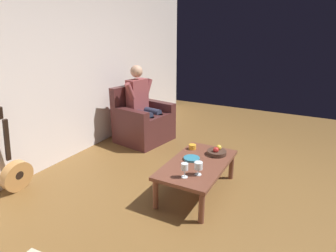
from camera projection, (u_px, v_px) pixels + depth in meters
ground_plane at (252, 195)px, 3.33m from camera, size 7.58×7.58×0.00m
wall_back at (70, 67)px, 4.11m from camera, size 6.72×0.06×2.62m
armchair at (142, 122)px, 4.88m from camera, size 0.93×0.86×0.93m
person_seated at (142, 102)px, 4.77m from camera, size 0.63×0.58×1.28m
coffee_table at (197, 166)px, 3.30m from camera, size 1.12×0.62×0.38m
guitar at (16, 173)px, 3.37m from camera, size 0.38×0.21×1.02m
wine_glass_near at (198, 166)px, 2.98m from camera, size 0.09×0.09×0.14m
wine_glass_far at (185, 168)px, 2.92m from camera, size 0.07×0.07×0.16m
fruit_bowl at (217, 152)px, 3.48m from camera, size 0.23×0.23×0.11m
decorative_dish at (192, 158)px, 3.36m from camera, size 0.19×0.19×0.02m
candle_jar at (192, 147)px, 3.64m from camera, size 0.09×0.09×0.06m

